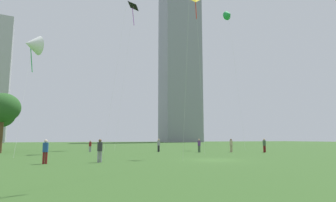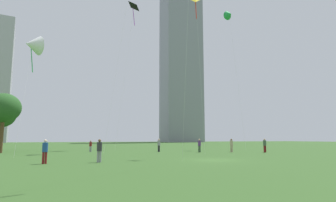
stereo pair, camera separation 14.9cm
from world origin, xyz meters
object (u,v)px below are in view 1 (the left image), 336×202
person_standing_3 (100,149)px  kite_flying_3 (32,44)px  distant_highrise_0 (180,48)px  person_standing_1 (159,144)px  person_standing_2 (231,144)px  kite_flying_5 (133,8)px  park_tree_1 (3,108)px  person_standing_5 (45,150)px  person_standing_0 (90,145)px  park_tree_2 (1,115)px  person_standing_6 (264,144)px  kite_flying_2 (229,15)px  kite_flying_4 (196,2)px  person_standing_4 (199,145)px

person_standing_3 → kite_flying_3: bearing=125.7°
distant_highrise_0 → person_standing_1: bearing=-112.0°
person_standing_1 → person_standing_2: (9.16, -4.45, 0.01)m
kite_flying_5 → park_tree_1: kite_flying_5 is taller
person_standing_5 → kite_flying_5: bearing=-120.2°
person_standing_0 → kite_flying_5: bearing=-131.6°
person_standing_1 → park_tree_2: bearing=-155.1°
person_standing_6 → kite_flying_2: 28.47m
park_tree_2 → kite_flying_3: bearing=-69.1°
person_standing_1 → kite_flying_2: size_ratio=0.07×
kite_flying_4 → park_tree_1: (-21.48, 14.57, -11.81)m
person_standing_0 → kite_flying_2: 36.09m
kite_flying_3 → distant_highrise_0: (63.32, 102.37, 38.73)m
person_standing_1 → park_tree_2: size_ratio=0.24×
person_standing_3 → person_standing_4: (14.93, 12.07, -0.00)m
person_standing_0 → distant_highrise_0: (55.49, 97.69, 51.28)m
kite_flying_4 → distant_highrise_0: size_ratio=0.18×
park_tree_2 → person_standing_2: bearing=-29.0°
person_standing_4 → person_standing_2: bearing=-152.3°
kite_flying_5 → kite_flying_4: bearing=-85.4°
person_standing_3 → park_tree_2: (-12.16, 28.24, 4.58)m
person_standing_0 → person_standing_5: bearing=74.4°
person_standing_1 → park_tree_2: 26.17m
person_standing_4 → park_tree_2: (-27.09, 16.16, 4.58)m
person_standing_5 → person_standing_6: bearing=-167.7°
person_standing_4 → kite_flying_2: size_ratio=0.07×
person_standing_5 → kite_flying_5: (13.17, 28.51, 26.34)m
kite_flying_2 → kite_flying_4: size_ratio=1.45×
person_standing_1 → distant_highrise_0: size_ratio=0.02×
person_standing_6 → kite_flying_5: bearing=135.9°
kite_flying_4 → kite_flying_5: 25.73m
person_standing_2 → person_standing_3: person_standing_2 is taller
person_standing_2 → person_standing_6: person_standing_6 is taller
person_standing_0 → person_standing_2: bearing=155.0°
person_standing_4 → kite_flying_3: bearing=38.1°
person_standing_1 → person_standing_5: 20.77m
kite_flying_5 → park_tree_1: bearing=-154.8°
person_standing_3 → park_tree_1: bearing=128.4°
distant_highrise_0 → kite_flying_2: bearing=-104.8°
person_standing_0 → person_standing_3: size_ratio=0.87×
person_standing_3 → person_standing_6: 24.70m
kite_flying_3 → person_standing_3: bearing=-64.4°
kite_flying_5 → distant_highrise_0: distant_highrise_0 is taller
person_standing_5 → kite_flying_4: size_ratio=0.10×
person_standing_4 → distant_highrise_0: (41.55, 104.59, 51.15)m
kite_flying_2 → distant_highrise_0: 102.72m
person_standing_3 → person_standing_1: bearing=66.6°
person_standing_2 → person_standing_5: person_standing_2 is taller
person_standing_5 → person_standing_6: size_ratio=0.96×
person_standing_6 → distant_highrise_0: 124.08m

